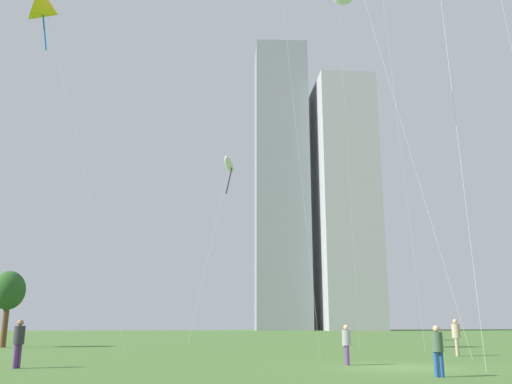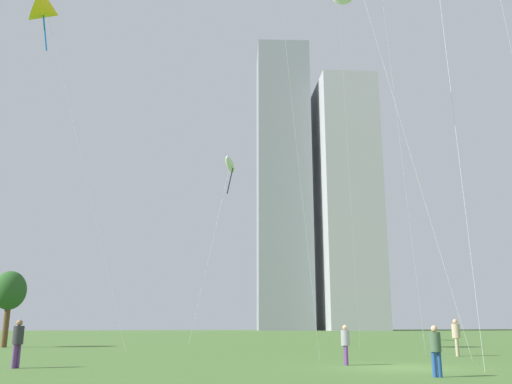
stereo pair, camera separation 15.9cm
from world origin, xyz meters
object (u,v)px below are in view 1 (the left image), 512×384
object	(u,v)px
kite_flying_4	(47,10)
distant_highrise_0	(281,183)
park_tree_0	(8,291)
person_standing_1	(347,342)
person_standing_3	(19,340)
person_standing_2	(438,347)
distant_highrise_1	(344,202)
person_standing_0	(456,335)
kite_flying_5	(229,165)

from	to	relation	value
kite_flying_4	distant_highrise_0	world-z (taller)	distant_highrise_0
kite_flying_4	park_tree_0	bearing A→B (deg)	101.02
person_standing_1	person_standing_3	size ratio (longest dim) A/B	0.89
person_standing_2	distant_highrise_1	size ratio (longest dim) A/B	0.02
park_tree_0	person_standing_2	bearing A→B (deg)	-59.61
person_standing_3	distant_highrise_1	distance (m)	137.72
person_standing_2	distant_highrise_0	size ratio (longest dim) A/B	0.02
person_standing_3	distant_highrise_0	world-z (taller)	distant_highrise_0
park_tree_0	distant_highrise_0	distance (m)	121.50
person_standing_2	person_standing_0	bearing A→B (deg)	-108.75
person_standing_1	person_standing_2	size ratio (longest dim) A/B	1.01
person_standing_1	distant_highrise_1	distance (m)	133.72
person_standing_2	kite_flying_5	size ratio (longest dim) A/B	0.09
kite_flying_4	kite_flying_5	size ratio (longest dim) A/B	1.31
person_standing_0	person_standing_3	distance (m)	20.64
person_standing_0	distant_highrise_1	distance (m)	126.72
person_standing_3	person_standing_2	bearing A→B (deg)	96.43
person_standing_2	person_standing_3	distance (m)	14.81
person_standing_0	person_standing_1	size ratio (longest dim) A/B	1.18
person_standing_1	distant_highrise_0	distance (m)	136.09
kite_flying_5	person_standing_3	bearing A→B (deg)	-117.96
distant_highrise_1	person_standing_2	bearing A→B (deg)	-103.12
person_standing_3	distant_highrise_0	bearing A→B (deg)	-167.22
kite_flying_5	person_standing_2	bearing A→B (deg)	-92.33
distant_highrise_1	kite_flying_4	bearing A→B (deg)	-112.83
person_standing_2	kite_flying_5	distance (m)	37.68
person_standing_3	person_standing_1	bearing A→B (deg)	117.13
person_standing_0	distant_highrise_1	xyz separation A→B (m)	(47.96, 112.22, 34.11)
person_standing_0	person_standing_2	xyz separation A→B (m)	(-7.63, -9.59, -0.17)
kite_flying_5	distant_highrise_1	world-z (taller)	distant_highrise_1
person_standing_2	park_tree_0	bearing A→B (deg)	-39.84
person_standing_1	kite_flying_4	xyz separation A→B (m)	(-14.01, 13.43, 20.53)
person_standing_0	person_standing_3	world-z (taller)	person_standing_0
person_standing_2	park_tree_0	size ratio (longest dim) A/B	0.29
distant_highrise_0	person_standing_2	bearing A→B (deg)	-92.84
person_standing_0	person_standing_1	xyz separation A→B (m)	(-8.15, -4.21, -0.17)
person_standing_0	person_standing_2	distance (m)	12.26
person_standing_0	person_standing_2	size ratio (longest dim) A/B	1.19
person_standing_2	kite_flying_5	world-z (taller)	kite_flying_5
park_tree_0	distant_highrise_0	bearing A→B (deg)	61.24
distant_highrise_1	kite_flying_5	bearing A→B (deg)	-110.33
person_standing_3	distant_highrise_1	xyz separation A→B (m)	(68.48, 114.50, 34.17)
person_standing_0	person_standing_3	bearing A→B (deg)	-42.72
person_standing_1	distant_highrise_0	bearing A→B (deg)	174.04
person_standing_0	park_tree_0	size ratio (longest dim) A/B	0.34
person_standing_0	distant_highrise_0	world-z (taller)	distant_highrise_0
kite_flying_4	person_standing_2	bearing A→B (deg)	-52.31
person_standing_3	kite_flying_5	xyz separation A→B (m)	(14.28, 26.89, 15.63)
person_standing_2	person_standing_3	bearing A→B (deg)	-9.79
person_standing_1	person_standing_3	world-z (taller)	person_standing_3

